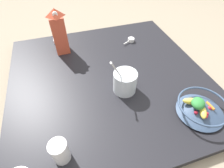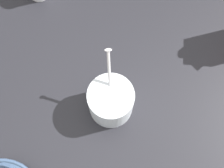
# 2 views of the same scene
# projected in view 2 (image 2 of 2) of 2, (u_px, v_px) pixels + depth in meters

# --- Properties ---
(ground_plane) EXTENTS (6.00, 6.00, 0.00)m
(ground_plane) POSITION_uv_depth(u_px,v_px,m) (154.00, 99.00, 1.00)
(ground_plane) COLOR gray
(countertop) EXTENTS (1.19, 1.19, 0.04)m
(countertop) POSITION_uv_depth(u_px,v_px,m) (155.00, 97.00, 0.98)
(countertop) COLOR black
(countertop) RESTS_ON ground_plane
(yogurt_tub) EXTENTS (0.16, 0.13, 0.23)m
(yogurt_tub) POSITION_uv_depth(u_px,v_px,m) (111.00, 101.00, 0.88)
(yogurt_tub) COLOR silver
(yogurt_tub) RESTS_ON countertop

